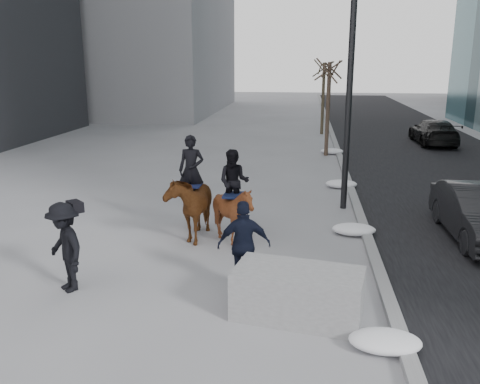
# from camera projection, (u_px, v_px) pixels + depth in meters

# --- Properties ---
(ground) EXTENTS (120.00, 120.00, 0.00)m
(ground) POSITION_uv_depth(u_px,v_px,m) (233.00, 277.00, 10.42)
(ground) COLOR gray
(ground) RESTS_ON ground
(road) EXTENTS (8.00, 90.00, 0.01)m
(road) POSITION_uv_depth(u_px,v_px,m) (453.00, 177.00, 19.16)
(road) COLOR black
(road) RESTS_ON ground
(curb) EXTENTS (0.25, 90.00, 0.12)m
(curb) POSITION_uv_depth(u_px,v_px,m) (345.00, 173.00, 19.63)
(curb) COLOR gray
(curb) RESTS_ON ground
(planter) EXTENTS (2.34, 1.47, 0.87)m
(planter) POSITION_uv_depth(u_px,v_px,m) (298.00, 293.00, 8.73)
(planter) COLOR gray
(planter) RESTS_ON ground
(car_near) EXTENTS (1.49, 4.06, 1.33)m
(car_near) POSITION_uv_depth(u_px,v_px,m) (479.00, 214.00, 12.46)
(car_near) COLOR black
(car_near) RESTS_ON ground
(car_far) EXTENTS (1.88, 4.52, 1.31)m
(car_far) POSITION_uv_depth(u_px,v_px,m) (434.00, 132.00, 26.49)
(car_far) COLOR black
(car_far) RESTS_ON ground
(tree_near) EXTENTS (1.20, 1.20, 4.68)m
(tree_near) POSITION_uv_depth(u_px,v_px,m) (328.00, 105.00, 22.96)
(tree_near) COLOR #3B2A23
(tree_near) RESTS_ON ground
(tree_far) EXTENTS (1.20, 1.20, 4.60)m
(tree_far) POSITION_uv_depth(u_px,v_px,m) (323.00, 95.00, 29.66)
(tree_far) COLOR #342B1E
(tree_far) RESTS_ON ground
(mounted_left) EXTENTS (0.92, 1.98, 2.54)m
(mounted_left) POSITION_uv_depth(u_px,v_px,m) (191.00, 200.00, 12.61)
(mounted_left) COLOR #4B250F
(mounted_left) RESTS_ON ground
(mounted_right) EXTENTS (1.27, 1.41, 2.28)m
(mounted_right) POSITION_uv_depth(u_px,v_px,m) (233.00, 207.00, 12.14)
(mounted_right) COLOR #4A230E
(mounted_right) RESTS_ON ground
(feeder) EXTENTS (1.09, 0.94, 1.75)m
(feeder) POSITION_uv_depth(u_px,v_px,m) (244.00, 245.00, 9.75)
(feeder) COLOR black
(feeder) RESTS_ON ground
(camera_crew) EXTENTS (1.28, 1.25, 1.75)m
(camera_crew) POSITION_uv_depth(u_px,v_px,m) (65.00, 247.00, 9.64)
(camera_crew) COLOR black
(camera_crew) RESTS_ON ground
(lamppost) EXTENTS (0.25, 1.23, 9.09)m
(lamppost) POSITION_uv_depth(u_px,v_px,m) (353.00, 34.00, 13.92)
(lamppost) COLOR black
(lamppost) RESTS_ON ground
(snow_piles) EXTENTS (1.11, 17.42, 0.28)m
(snow_piles) POSITION_uv_depth(u_px,v_px,m) (346.00, 203.00, 15.29)
(snow_piles) COLOR white
(snow_piles) RESTS_ON ground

